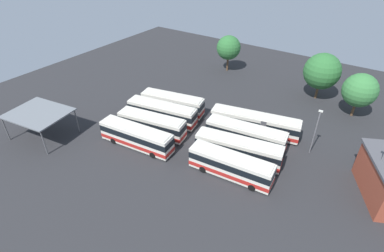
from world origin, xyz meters
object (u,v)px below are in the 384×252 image
object	(u,v)px
bus_row0_slot0	(255,123)
bus_row1_slot3	(136,136)
bus_row1_slot1	(162,112)
maintenance_shelter	(38,114)
bus_row0_slot2	(238,149)
bus_row0_slot3	(231,165)
lamp_post_far_corner	(316,130)
bus_row1_slot2	(152,124)
bus_row1_slot0	(173,103)
lamp_post_by_building	(379,167)
bus_row0_slot1	(245,135)
tree_north_edge	(360,90)
tree_south_edge	(322,71)
tree_northwest	(229,48)

from	to	relation	value
bus_row0_slot0	bus_row1_slot3	bearing A→B (deg)	45.38
bus_row1_slot1	maintenance_shelter	bearing A→B (deg)	47.01
bus_row0_slot2	bus_row1_slot1	distance (m)	15.60
bus_row0_slot3	bus_row1_slot3	world-z (taller)	same
bus_row1_slot1	lamp_post_far_corner	distance (m)	24.59
bus_row0_slot2	bus_row1_slot2	size ratio (longest dim) A/B	1.10
bus_row1_slot0	lamp_post_by_building	xyz separation A→B (m)	(-32.72, 1.96, 2.49)
bus_row1_slot0	lamp_post_by_building	world-z (taller)	lamp_post_by_building
bus_row0_slot1	tree_north_edge	size ratio (longest dim) A/B	1.57
bus_row0_slot0	lamp_post_by_building	distance (m)	18.32
bus_row0_slot1	lamp_post_by_building	bearing A→B (deg)	178.80
bus_row1_slot0	tree_south_edge	world-z (taller)	tree_south_edge
bus_row0_slot1	maintenance_shelter	xyz separation A→B (m)	(27.94, 16.05, 2.31)
bus_row1_slot3	tree_northwest	world-z (taller)	tree_northwest
bus_row1_slot2	lamp_post_far_corner	distance (m)	24.81
bus_row0_slot0	bus_row1_slot2	size ratio (longest dim) A/B	1.25
tree_south_edge	tree_north_edge	xyz separation A→B (m)	(-7.25, 3.18, -0.61)
bus_row1_slot0	bus_row0_slot1	bearing A→B (deg)	174.05
bus_row0_slot2	bus_row1_slot3	distance (m)	15.40
bus_row1_slot3	tree_south_edge	distance (m)	36.87
lamp_post_by_building	tree_northwest	xyz separation A→B (m)	(33.79, -24.64, 1.17)
bus_row0_slot3	tree_south_edge	xyz separation A→B (m)	(-3.46, -29.48, 3.83)
bus_row1_slot2	tree_south_edge	size ratio (longest dim) A/B	1.27
bus_row0_slot3	bus_row0_slot0	bearing A→B (deg)	-81.88
bus_row1_slot1	bus_row0_slot2	bearing A→B (deg)	173.28
tree_northwest	tree_north_edge	world-z (taller)	tree_northwest
lamp_post_far_corner	tree_northwest	distance (m)	32.68
bus_row0_slot1	maintenance_shelter	world-z (taller)	maintenance_shelter
maintenance_shelter	lamp_post_by_building	world-z (taller)	lamp_post_by_building
bus_row0_slot2	tree_north_edge	size ratio (longest dim) A/B	1.59
tree_south_edge	bus_row1_slot2	bearing A→B (deg)	56.12
maintenance_shelter	tree_south_edge	distance (m)	50.29
bus_row1_slot3	tree_northwest	distance (m)	34.26
bus_row0_slot3	lamp_post_by_building	bearing A→B (deg)	-156.08
tree_south_edge	bus_row0_slot0	bearing A→B (deg)	74.35
bus_row1_slot3	maintenance_shelter	world-z (taller)	maintenance_shelter
bus_row1_slot3	tree_north_edge	world-z (taller)	tree_north_edge
bus_row1_slot0	tree_northwest	size ratio (longest dim) A/B	1.43
bus_row1_slot1	bus_row1_slot3	bearing A→B (deg)	99.28
bus_row1_slot0	bus_row1_slot1	world-z (taller)	same
bus_row1_slot3	lamp_post_far_corner	world-z (taller)	lamp_post_far_corner
bus_row0_slot2	tree_south_edge	distance (m)	26.41
bus_row0_slot0	tree_north_edge	distance (m)	19.65
bus_row1_slot3	bus_row0_slot3	bearing A→B (deg)	-171.62
bus_row1_slot0	tree_northwest	xyz separation A→B (m)	(1.07, -22.68, 3.65)
tree_south_edge	bus_row0_slot1	bearing A→B (deg)	77.44
bus_row0_slot3	tree_north_edge	distance (m)	28.58
bus_row1_slot3	bus_row1_slot2	bearing A→B (deg)	-86.48
bus_row0_slot1	bus_row0_slot2	distance (m)	3.85
bus_row1_slot1	lamp_post_far_corner	world-z (taller)	lamp_post_far_corner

